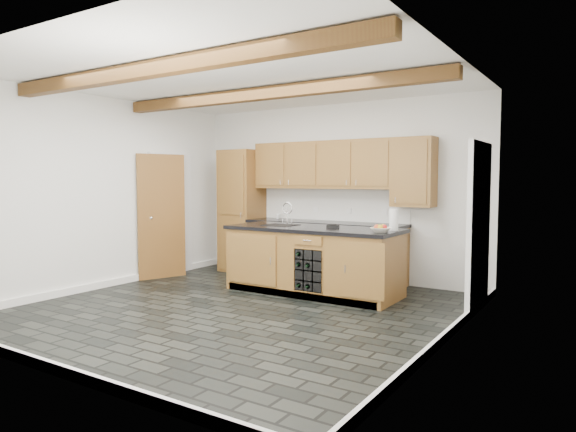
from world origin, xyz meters
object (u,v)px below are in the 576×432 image
kitchen_scale (333,226)px  paper_towel (394,220)px  fruit_bowl (381,230)px  island (313,260)px

kitchen_scale → paper_towel: paper_towel is taller
kitchen_scale → paper_towel: (0.85, 0.09, 0.12)m
fruit_bowl → paper_towel: bearing=81.0°
fruit_bowl → paper_towel: 0.34m
fruit_bowl → paper_towel: size_ratio=0.90×
island → kitchen_scale: (0.27, 0.07, 0.49)m
fruit_bowl → island: bearing=171.8°
fruit_bowl → paper_towel: (0.05, 0.32, 0.11)m
fruit_bowl → kitchen_scale: bearing=164.1°
island → kitchen_scale: kitchen_scale is taller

